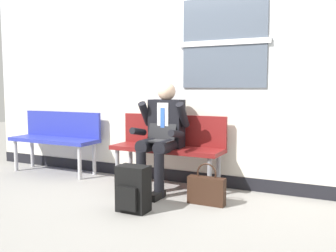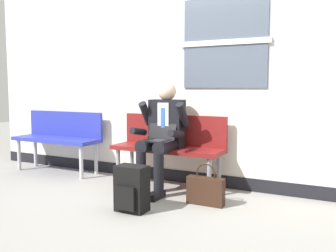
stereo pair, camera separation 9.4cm
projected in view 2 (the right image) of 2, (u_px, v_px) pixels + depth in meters
The scene contains 7 objects.
ground_plane at pixel (171, 198), 3.98m from camera, with size 18.00×18.00×0.00m, color gray.
station_wall at pixel (198, 59), 4.45m from camera, with size 6.47×0.16×3.04m.
bench_with_person at pixel (170, 143), 4.41m from camera, with size 1.34×0.42×0.84m.
bench_empty at pixel (59, 135), 5.21m from camera, with size 1.29×0.42×0.83m.
person_seated at pixel (162, 133), 4.23m from camera, with size 0.57×0.70×1.23m.
backpack at pixel (131, 189), 3.53m from camera, with size 0.30×0.23×0.44m.
handbag at pixel (206, 190), 3.74m from camera, with size 0.38×0.10×0.42m.
Camera 2 is at (1.77, -3.46, 1.17)m, focal length 40.00 mm.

